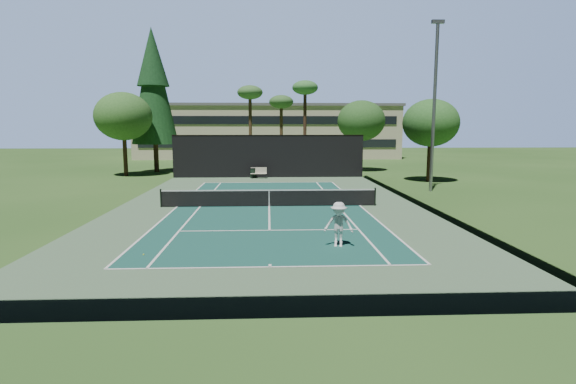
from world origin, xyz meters
The scene contains 22 objects.
ground centered at (0.00, 0.00, 0.00)m, with size 160.00×160.00×0.00m, color #2E551F.
apron_slab centered at (0.00, 0.00, 0.01)m, with size 18.00×32.00×0.01m, color #507250.
court_surface centered at (0.00, 0.00, 0.01)m, with size 10.97×23.77×0.01m, color #195045.
court_lines centered at (0.00, 0.00, 0.02)m, with size 11.07×23.87×0.01m.
tennis_net centered at (0.00, 0.00, 0.56)m, with size 12.90×0.10×1.10m.
fence centered at (0.00, 0.06, 2.01)m, with size 18.04×32.05×4.03m.
player centered at (2.72, -9.30, 0.89)m, with size 1.15×0.66×1.79m, color white.
tennis_ball_a centered at (-4.66, -10.24, 0.03)m, with size 0.07×0.07×0.07m, color #C4D730.
tennis_ball_b centered at (-4.16, 3.29, 0.03)m, with size 0.07×0.07×0.07m, color #CEE834.
tennis_ball_c centered at (0.71, 2.27, 0.03)m, with size 0.06×0.06×0.06m, color #C6E333.
tennis_ball_d centered at (-2.07, 4.28, 0.03)m, with size 0.06×0.06×0.06m, color yellow.
park_bench centered at (-0.94, 15.32, 0.55)m, with size 1.50×0.45×1.02m.
trash_bin centered at (-1.48, 15.52, 0.48)m, with size 0.56×0.56×0.95m.
pine_tree centered at (-12.00, 22.00, 9.55)m, with size 4.80×4.80×15.00m.
palm_a centered at (-2.00, 24.00, 8.19)m, with size 2.80×2.80×9.32m.
palm_b centered at (1.50, 26.00, 7.36)m, with size 2.80×2.80×8.42m.
palm_c centered at (4.00, 23.00, 8.60)m, with size 2.80×2.80×9.77m.
decid_tree_a centered at (10.00, 22.00, 5.42)m, with size 5.12×5.12×7.62m.
decid_tree_b centered at (14.00, 12.00, 5.08)m, with size 4.80×4.80×7.14m.
decid_tree_c centered at (-14.00, 18.00, 5.76)m, with size 5.44×5.44×8.09m.
campus_building centered at (0.00, 45.98, 4.21)m, with size 40.50×12.50×8.30m.
light_pole centered at (12.00, 6.00, 6.46)m, with size 0.90×0.25×12.22m.
Camera 1 is at (-0.04, -26.52, 4.66)m, focal length 28.00 mm.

